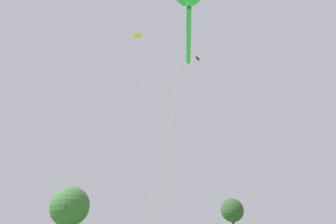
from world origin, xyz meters
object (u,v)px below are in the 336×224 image
at_px(small_kite_triangle_green, 138,37).
at_px(tree_shrub_far, 70,206).
at_px(tree_pine_center, 232,210).
at_px(small_kite_delta_white, 202,84).

relative_size(small_kite_triangle_green, tree_shrub_far, 2.40).
bearing_deg(tree_shrub_far, tree_pine_center, -3.92).
distance_m(small_kite_triangle_green, tree_shrub_far, 36.97).
distance_m(tree_pine_center, tree_shrub_far, 34.22).
xyz_separation_m(small_kite_delta_white, tree_pine_center, (20.93, 32.39, -10.77)).
height_order(tree_pine_center, tree_shrub_far, tree_shrub_far).
height_order(small_kite_triangle_green, tree_shrub_far, small_kite_triangle_green).
bearing_deg(tree_pine_center, tree_shrub_far, 176.08).
relative_size(small_kite_delta_white, tree_pine_center, 2.31).
bearing_deg(tree_shrub_far, small_kite_triangle_green, -79.15).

